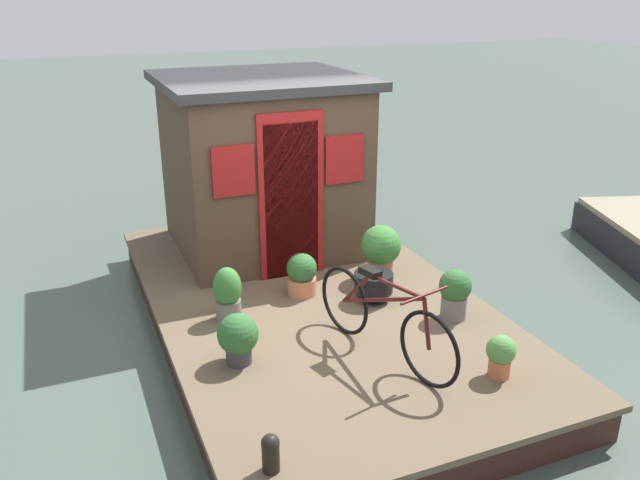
# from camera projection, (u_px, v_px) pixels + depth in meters

# --- Properties ---
(ground_plane) EXTENTS (60.00, 60.00, 0.00)m
(ground_plane) POSITION_uv_depth(u_px,v_px,m) (313.00, 328.00, 6.86)
(ground_plane) COLOR #47564C
(houseboat_deck) EXTENTS (5.34, 3.13, 0.37)m
(houseboat_deck) POSITION_uv_depth(u_px,v_px,m) (313.00, 312.00, 6.79)
(houseboat_deck) COLOR brown
(houseboat_deck) RESTS_ON ground_plane
(houseboat_cabin) EXTENTS (2.11, 2.24, 2.04)m
(houseboat_cabin) POSITION_uv_depth(u_px,v_px,m) (263.00, 163.00, 7.68)
(houseboat_cabin) COLOR #4C3828
(houseboat_cabin) RESTS_ON houseboat_deck
(bicycle) EXTENTS (1.66, 0.59, 0.77)m
(bicycle) POSITION_uv_depth(u_px,v_px,m) (384.00, 319.00, 5.52)
(bicycle) COLOR black
(bicycle) RESTS_ON houseboat_deck
(potted_plant_geranium) EXTENTS (0.24, 0.24, 0.37)m
(potted_plant_geranium) POSITION_uv_depth(u_px,v_px,m) (501.00, 355.00, 5.29)
(potted_plant_geranium) COLOR #B2603D
(potted_plant_geranium) RESTS_ON houseboat_deck
(potted_plant_sage) EXTENTS (0.44, 0.44, 0.61)m
(potted_plant_sage) POSITION_uv_depth(u_px,v_px,m) (381.00, 250.00, 7.01)
(potted_plant_sage) COLOR #B2603D
(potted_plant_sage) RESTS_ON houseboat_deck
(potted_plant_rosemary) EXTENTS (0.27, 0.27, 0.53)m
(potted_plant_rosemary) POSITION_uv_depth(u_px,v_px,m) (228.00, 294.00, 6.18)
(potted_plant_rosemary) COLOR slate
(potted_plant_rosemary) RESTS_ON houseboat_deck
(potted_plant_fern) EXTENTS (0.35, 0.35, 0.45)m
(potted_plant_fern) POSITION_uv_depth(u_px,v_px,m) (238.00, 337.00, 5.47)
(potted_plant_fern) COLOR #38383D
(potted_plant_fern) RESTS_ON houseboat_deck
(potted_plant_succulent) EXTENTS (0.31, 0.31, 0.45)m
(potted_plant_succulent) POSITION_uv_depth(u_px,v_px,m) (302.00, 274.00, 6.71)
(potted_plant_succulent) COLOR #C6754C
(potted_plant_succulent) RESTS_ON houseboat_deck
(potted_plant_ivy) EXTENTS (0.31, 0.31, 0.49)m
(potted_plant_ivy) POSITION_uv_depth(u_px,v_px,m) (455.00, 292.00, 6.21)
(potted_plant_ivy) COLOR slate
(potted_plant_ivy) RESTS_ON houseboat_deck
(charcoal_grill) EXTENTS (0.40, 0.40, 0.29)m
(charcoal_grill) POSITION_uv_depth(u_px,v_px,m) (373.00, 283.00, 6.59)
(charcoal_grill) COLOR black
(charcoal_grill) RESTS_ON houseboat_deck
(mooring_bollard) EXTENTS (0.12, 0.12, 0.28)m
(mooring_bollard) POSITION_uv_depth(u_px,v_px,m) (271.00, 452.00, 4.27)
(mooring_bollard) COLOR black
(mooring_bollard) RESTS_ON houseboat_deck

